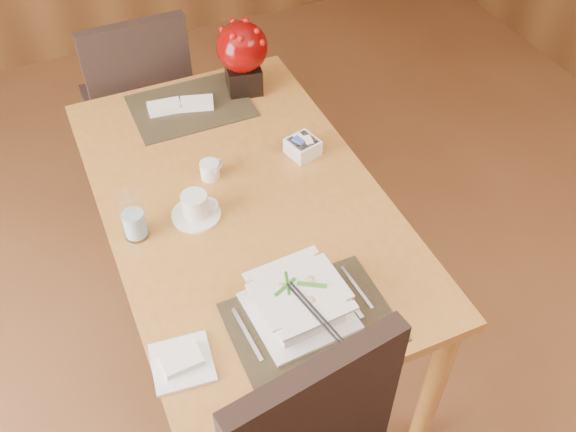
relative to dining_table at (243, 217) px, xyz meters
name	(u,v)px	position (x,y,z in m)	size (l,w,h in m)	color
dining_table	(243,217)	(0.00, 0.00, 0.00)	(0.90, 1.50, 0.75)	#B37631
placemat_near	(311,322)	(0.00, -0.55, 0.10)	(0.45, 0.33, 0.01)	black
placemat_far	(191,106)	(0.00, 0.55, 0.10)	(0.45, 0.33, 0.01)	black
soup_setting	(299,302)	(-0.02, -0.51, 0.15)	(0.28, 0.28, 0.11)	white
coffee_cup	(195,207)	(-0.16, -0.02, 0.14)	(0.16, 0.16, 0.09)	white
water_glass	(133,215)	(-0.36, -0.03, 0.19)	(0.08, 0.08, 0.18)	silver
creamer_jug	(210,170)	(-0.06, 0.14, 0.13)	(0.09, 0.09, 0.06)	white
sugar_caddy	(303,147)	(0.28, 0.12, 0.13)	(0.10, 0.10, 0.06)	white
berry_decor	(242,53)	(0.23, 0.57, 0.26)	(0.20, 0.20, 0.29)	black
napkins_far	(183,105)	(-0.03, 0.55, 0.11)	(0.25, 0.09, 0.02)	white
bread_plate	(182,363)	(-0.37, -0.53, 0.10)	(0.16, 0.16, 0.01)	white
far_chair	(140,98)	(-0.13, 0.97, -0.10)	(0.46, 0.46, 0.98)	black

